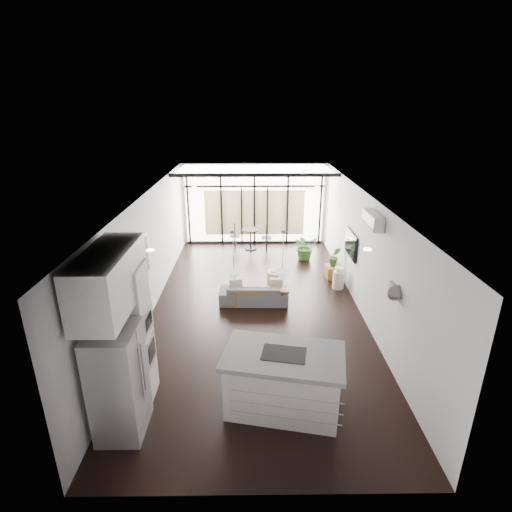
{
  "coord_description": "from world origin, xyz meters",
  "views": [
    {
      "loc": [
        -0.1,
        -8.67,
        4.67
      ],
      "look_at": [
        0.0,
        0.3,
        1.25
      ],
      "focal_mm": 28.0,
      "sensor_mm": 36.0,
      "label": 1
    }
  ],
  "objects_px": {
    "pouf": "(275,277)",
    "tv": "(351,244)",
    "island": "(283,381)",
    "fridge": "(119,382)",
    "milk_can": "(339,278)",
    "console_bench": "(260,297)",
    "sofa": "(254,290)"
  },
  "relations": [
    {
      "from": "pouf",
      "to": "tv",
      "type": "distance_m",
      "value": 2.26
    },
    {
      "from": "island",
      "to": "fridge",
      "type": "height_order",
      "value": "fridge"
    },
    {
      "from": "island",
      "to": "milk_can",
      "type": "xyz_separation_m",
      "value": [
        1.84,
        4.52,
        -0.21
      ]
    },
    {
      "from": "console_bench",
      "to": "tv",
      "type": "bearing_deg",
      "value": 20.24
    },
    {
      "from": "fridge",
      "to": "pouf",
      "type": "height_order",
      "value": "fridge"
    },
    {
      "from": "console_bench",
      "to": "tv",
      "type": "xyz_separation_m",
      "value": [
        2.36,
        0.85,
        1.07
      ]
    },
    {
      "from": "sofa",
      "to": "milk_can",
      "type": "bearing_deg",
      "value": -159.1
    },
    {
      "from": "console_bench",
      "to": "milk_can",
      "type": "distance_m",
      "value": 2.33
    },
    {
      "from": "pouf",
      "to": "tv",
      "type": "height_order",
      "value": "tv"
    },
    {
      "from": "sofa",
      "to": "pouf",
      "type": "bearing_deg",
      "value": -116.42
    },
    {
      "from": "console_bench",
      "to": "fridge",
      "type": "bearing_deg",
      "value": -118.17
    },
    {
      "from": "fridge",
      "to": "pouf",
      "type": "xyz_separation_m",
      "value": [
        2.6,
        5.27,
        -0.68
      ]
    },
    {
      "from": "sofa",
      "to": "tv",
      "type": "bearing_deg",
      "value": -162.94
    },
    {
      "from": "pouf",
      "to": "console_bench",
      "type": "bearing_deg",
      "value": -108.84
    },
    {
      "from": "fridge",
      "to": "tv",
      "type": "height_order",
      "value": "fridge"
    },
    {
      "from": "sofa",
      "to": "pouf",
      "type": "xyz_separation_m",
      "value": [
        0.6,
        1.11,
        -0.15
      ]
    },
    {
      "from": "tv",
      "to": "pouf",
      "type": "bearing_deg",
      "value": 167.53
    },
    {
      "from": "island",
      "to": "sofa",
      "type": "relative_size",
      "value": 1.11
    },
    {
      "from": "sofa",
      "to": "milk_can",
      "type": "xyz_separation_m",
      "value": [
        2.29,
        0.79,
        -0.03
      ]
    },
    {
      "from": "island",
      "to": "tv",
      "type": "xyz_separation_m",
      "value": [
        2.07,
        4.42,
        0.78
      ]
    },
    {
      "from": "island",
      "to": "milk_can",
      "type": "bearing_deg",
      "value": 79.29
    },
    {
      "from": "sofa",
      "to": "console_bench",
      "type": "distance_m",
      "value": 0.25
    },
    {
      "from": "sofa",
      "to": "milk_can",
      "type": "distance_m",
      "value": 2.42
    },
    {
      "from": "console_bench",
      "to": "milk_can",
      "type": "bearing_deg",
      "value": 24.59
    },
    {
      "from": "console_bench",
      "to": "milk_can",
      "type": "relative_size",
      "value": 2.3
    },
    {
      "from": "pouf",
      "to": "milk_can",
      "type": "xyz_separation_m",
      "value": [
        1.69,
        -0.32,
        0.12
      ]
    },
    {
      "from": "sofa",
      "to": "console_bench",
      "type": "xyz_separation_m",
      "value": [
        0.16,
        -0.17,
        -0.11
      ]
    },
    {
      "from": "island",
      "to": "console_bench",
      "type": "bearing_deg",
      "value": 106.03
    },
    {
      "from": "console_bench",
      "to": "pouf",
      "type": "distance_m",
      "value": 1.35
    },
    {
      "from": "island",
      "to": "pouf",
      "type": "height_order",
      "value": "island"
    },
    {
      "from": "fridge",
      "to": "sofa",
      "type": "xyz_separation_m",
      "value": [
        2.01,
        4.16,
        -0.53
      ]
    },
    {
      "from": "pouf",
      "to": "tv",
      "type": "xyz_separation_m",
      "value": [
        1.92,
        -0.42,
        1.12
      ]
    }
  ]
}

